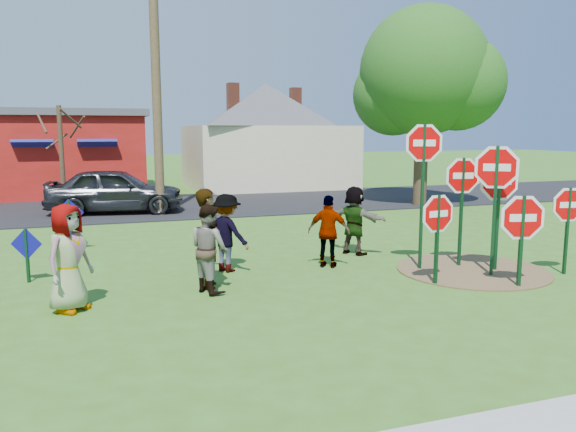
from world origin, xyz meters
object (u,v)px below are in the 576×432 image
(stop_sign_a, at_px, (438,220))
(utility_pole, at_px, (155,60))
(person_a, at_px, (68,258))
(stop_sign_d, at_px, (499,189))
(leafy_tree, at_px, (427,78))
(stop_sign_b, at_px, (423,159))
(suv, at_px, (115,190))
(person_b, at_px, (208,238))
(stop_sign_c, at_px, (496,181))

(stop_sign_a, xyz_separation_m, utility_pole, (-4.13, 10.86, 4.07))
(person_a, bearing_deg, utility_pole, 26.88)
(stop_sign_d, bearing_deg, person_a, -166.67)
(stop_sign_d, xyz_separation_m, leafy_tree, (4.23, 9.65, 3.21))
(utility_pole, bearing_deg, stop_sign_d, -59.97)
(stop_sign_b, bearing_deg, stop_sign_a, -92.86)
(stop_sign_d, xyz_separation_m, suv, (-7.44, 11.28, -0.91))
(person_a, height_order, suv, person_a)
(suv, bearing_deg, utility_pole, -115.36)
(stop_sign_d, xyz_separation_m, person_b, (-6.05, 0.72, -0.81))
(stop_sign_c, bearing_deg, person_b, -156.14)
(stop_sign_d, distance_m, person_a, 8.55)
(stop_sign_b, bearing_deg, person_b, -166.85)
(stop_sign_a, bearing_deg, person_a, 167.98)
(stop_sign_b, distance_m, utility_pole, 11.09)
(person_a, bearing_deg, stop_sign_c, -51.74)
(stop_sign_d, height_order, person_a, stop_sign_d)
(person_a, distance_m, utility_pole, 11.49)
(person_b, relative_size, suv, 0.40)
(leafy_tree, bearing_deg, suv, 172.04)
(stop_sign_a, height_order, stop_sign_d, stop_sign_d)
(stop_sign_c, relative_size, person_a, 1.57)
(utility_pole, height_order, leafy_tree, utility_pole)
(stop_sign_a, relative_size, person_b, 1.00)
(stop_sign_a, height_order, utility_pole, utility_pole)
(stop_sign_a, bearing_deg, stop_sign_d, 9.53)
(stop_sign_d, height_order, person_b, stop_sign_d)
(stop_sign_c, distance_m, leafy_tree, 11.39)
(stop_sign_b, distance_m, stop_sign_d, 1.71)
(stop_sign_d, relative_size, suv, 0.53)
(person_b, distance_m, suv, 10.65)
(stop_sign_c, xyz_separation_m, stop_sign_d, (0.36, 0.34, -0.22))
(stop_sign_b, distance_m, stop_sign_c, 1.51)
(stop_sign_c, distance_m, person_a, 8.22)
(stop_sign_d, relative_size, person_b, 1.31)
(stop_sign_c, xyz_separation_m, utility_pole, (-5.60, 10.65, 3.37))
(stop_sign_c, distance_m, suv, 13.65)
(stop_sign_c, xyz_separation_m, person_a, (-8.14, 0.36, -1.07))
(suv, bearing_deg, stop_sign_b, -142.77)
(person_b, bearing_deg, suv, 16.72)
(stop_sign_a, relative_size, stop_sign_b, 0.58)
(suv, bearing_deg, stop_sign_d, -138.57)
(stop_sign_c, bearing_deg, person_a, -148.07)
(stop_sign_b, height_order, leafy_tree, leafy_tree)
(utility_pole, bearing_deg, person_a, -103.89)
(stop_sign_a, distance_m, stop_sign_c, 1.65)
(stop_sign_a, distance_m, person_a, 6.70)
(stop_sign_d, distance_m, utility_pole, 12.43)
(stop_sign_b, height_order, stop_sign_d, stop_sign_b)
(stop_sign_a, bearing_deg, person_b, 156.04)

